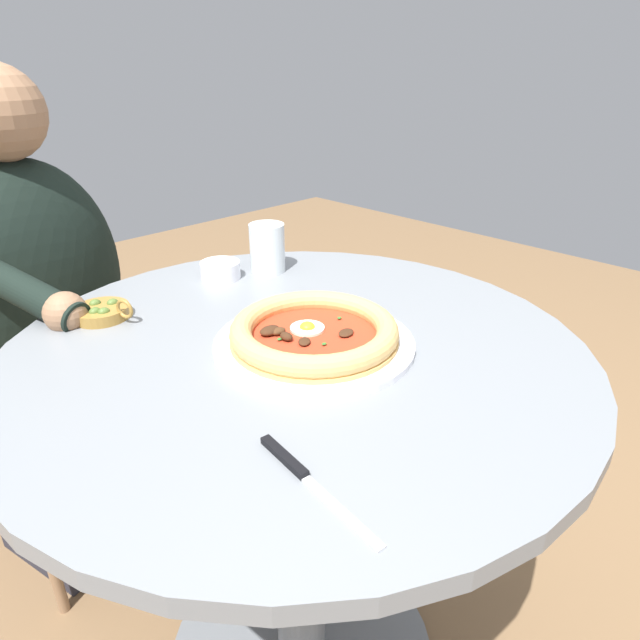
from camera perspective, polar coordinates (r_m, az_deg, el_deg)
dining_table at (r=0.95m, az=-2.37°, el=-13.93°), size 0.89×0.89×0.74m
pizza_on_plate at (r=0.81m, az=-0.64°, el=-1.52°), size 0.30×0.30×0.04m
water_glass at (r=1.11m, az=-5.53°, el=7.21°), size 0.07×0.07×0.10m
steak_knife at (r=0.59m, az=-2.18°, el=-15.57°), size 0.03×0.19×0.01m
ramekin_capers at (r=1.09m, az=-10.42°, el=5.26°), size 0.08×0.08×0.03m
olive_pan at (r=0.98m, az=-21.88°, el=0.83°), size 0.09×0.11×0.04m
diner_person at (r=1.38m, az=-25.96°, el=-3.94°), size 0.44×0.55×1.13m
cafe_chair_diner at (r=1.49m, az=-29.28°, el=-1.37°), size 0.53×0.53×0.88m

